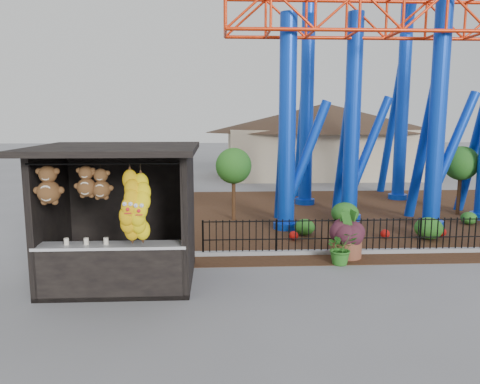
{
  "coord_description": "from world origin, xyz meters",
  "views": [
    {
      "loc": [
        -0.82,
        -9.3,
        3.73
      ],
      "look_at": [
        -0.27,
        1.5,
        2.0
      ],
      "focal_mm": 35.0,
      "sensor_mm": 36.0,
      "label": 1
    }
  ],
  "objects_px": {
    "prize_booth": "(118,219)",
    "potted_plant": "(341,248)",
    "terracotta_planter": "(347,247)",
    "roller_coaster": "(377,43)"
  },
  "relations": [
    {
      "from": "prize_booth",
      "to": "potted_plant",
      "type": "relative_size",
      "value": 3.99
    },
    {
      "from": "terracotta_planter",
      "to": "roller_coaster",
      "type": "bearing_deg",
      "value": 66.05
    },
    {
      "from": "terracotta_planter",
      "to": "potted_plant",
      "type": "xyz_separation_m",
      "value": [
        -0.31,
        -0.58,
        0.15
      ]
    },
    {
      "from": "prize_booth",
      "to": "potted_plant",
      "type": "bearing_deg",
      "value": 12.66
    },
    {
      "from": "roller_coaster",
      "to": "prize_booth",
      "type": "bearing_deg",
      "value": -137.98
    },
    {
      "from": "prize_booth",
      "to": "terracotta_planter",
      "type": "height_order",
      "value": "prize_booth"
    },
    {
      "from": "prize_booth",
      "to": "terracotta_planter",
      "type": "distance_m",
      "value": 6.06
    },
    {
      "from": "terracotta_planter",
      "to": "prize_booth",
      "type": "bearing_deg",
      "value": -162.51
    },
    {
      "from": "prize_booth",
      "to": "terracotta_planter",
      "type": "xyz_separation_m",
      "value": [
        5.66,
        1.78,
        -1.23
      ]
    },
    {
      "from": "prize_booth",
      "to": "terracotta_planter",
      "type": "relative_size",
      "value": 4.44
    }
  ]
}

